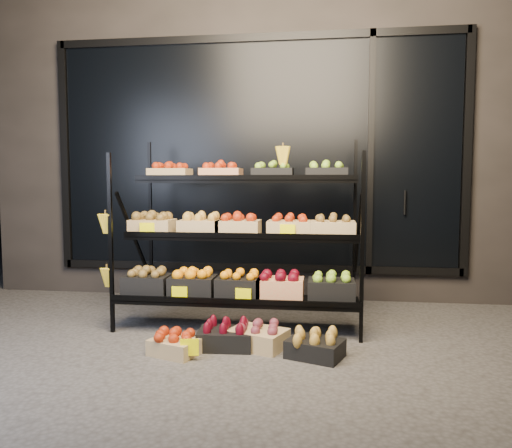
# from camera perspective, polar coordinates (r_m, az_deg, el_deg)

# --- Properties ---
(ground) EXTENTS (24.00, 24.00, 0.00)m
(ground) POSITION_cam_1_polar(r_m,az_deg,el_deg) (4.00, -3.16, -13.55)
(ground) COLOR #514F4C
(ground) RESTS_ON ground
(building) EXTENTS (6.00, 2.08, 3.50)m
(building) POSITION_cam_1_polar(r_m,az_deg,el_deg) (6.38, 1.19, 9.21)
(building) COLOR #2D2826
(building) RESTS_ON ground
(display_rack) EXTENTS (2.18, 1.02, 1.70)m
(display_rack) POSITION_cam_1_polar(r_m,az_deg,el_deg) (4.41, -1.86, -1.34)
(display_rack) COLOR black
(display_rack) RESTS_ON ground
(tag_floor_a) EXTENTS (0.13, 0.01, 0.12)m
(tag_floor_a) POSITION_cam_1_polar(r_m,az_deg,el_deg) (3.66, -7.62, -14.39)
(tag_floor_a) COLOR #F2EF00
(tag_floor_a) RESTS_ON ground
(floor_crate_left) EXTENTS (0.40, 0.35, 0.18)m
(floor_crate_left) POSITION_cam_1_polar(r_m,az_deg,el_deg) (3.79, -9.28, -13.31)
(floor_crate_left) COLOR tan
(floor_crate_left) RESTS_ON ground
(floor_crate_midleft) EXTENTS (0.43, 0.33, 0.20)m
(floor_crate_midleft) POSITION_cam_1_polar(r_m,az_deg,el_deg) (3.90, -3.49, -12.58)
(floor_crate_midleft) COLOR black
(floor_crate_midleft) RESTS_ON ground
(floor_crate_midright) EXTENTS (0.49, 0.43, 0.21)m
(floor_crate_midright) POSITION_cam_1_polar(r_m,az_deg,el_deg) (3.89, 0.22, -12.60)
(floor_crate_midright) COLOR tan
(floor_crate_midright) RESTS_ON ground
(floor_crate_right) EXTENTS (0.45, 0.39, 0.19)m
(floor_crate_right) POSITION_cam_1_polar(r_m,az_deg,el_deg) (3.71, 6.77, -13.57)
(floor_crate_right) COLOR black
(floor_crate_right) RESTS_ON ground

